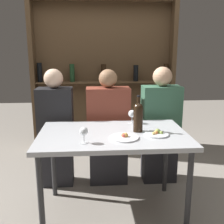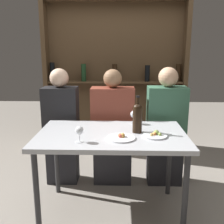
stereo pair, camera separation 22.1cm
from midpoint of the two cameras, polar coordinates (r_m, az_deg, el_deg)
ground_plane at (r=2.47m, az=2.67°, el=-20.90°), size 10.00×10.00×0.00m
dining_table at (r=2.17m, az=2.86°, el=-6.37°), size 1.21×0.75×0.73m
wine_rack_wall at (r=3.73m, az=2.41°, el=9.76°), size 1.99×0.21×2.29m
wine_bottle at (r=2.15m, az=8.50°, el=-1.02°), size 0.08×0.08×0.31m
wine_glass_0 at (r=2.41m, az=7.48°, el=-0.60°), size 0.07×0.07×0.12m
wine_glass_1 at (r=1.92m, az=-3.85°, el=-4.20°), size 0.06×0.06×0.12m
food_plate_0 at (r=2.02m, az=5.14°, el=-5.57°), size 0.22×0.22×0.04m
food_plate_1 at (r=2.11m, az=12.36°, el=-4.99°), size 0.19×0.19×0.05m
seated_person_left at (r=2.77m, az=-8.68°, el=-3.92°), size 0.35×0.22×1.21m
seated_person_center at (r=2.73m, az=2.46°, el=-4.31°), size 0.44×0.22×1.21m
seated_person_right at (r=2.79m, az=13.85°, el=-3.96°), size 0.39×0.22×1.23m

